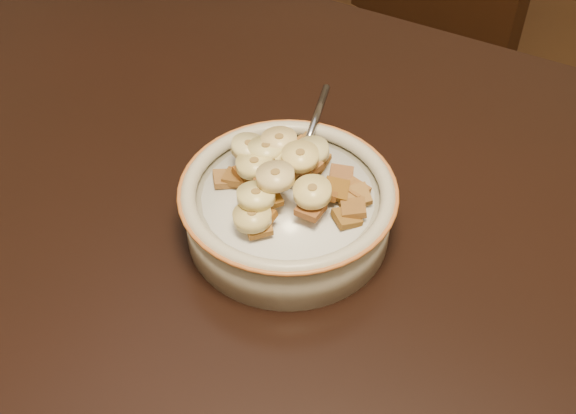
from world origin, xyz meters
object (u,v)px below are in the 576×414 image
at_px(table, 229,292).
at_px(chair, 395,71).
at_px(cereal_bowl, 288,214).
at_px(spoon, 297,171).

distance_m(table, chair, 0.84).
distance_m(chair, cereal_bowl, 0.79).
bearing_deg(cereal_bowl, spoon, 101.14).
xyz_separation_m(cereal_bowl, spoon, (-0.01, 0.03, 0.03)).
xyz_separation_m(table, cereal_bowl, (0.02, 0.07, 0.04)).
xyz_separation_m(chair, cereal_bowl, (0.14, -0.71, 0.33)).
distance_m(table, spoon, 0.12).
bearing_deg(chair, spoon, -58.33).
height_order(chair, spoon, chair).
height_order(table, cereal_bowl, cereal_bowl).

